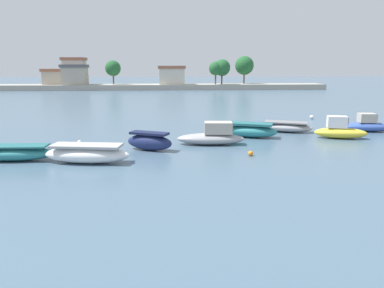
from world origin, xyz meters
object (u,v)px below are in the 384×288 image
object	(u,v)px
moored_boat_4	(149,142)
mooring_buoy_1	(80,142)
mooring_buoy_4	(251,153)
mooring_buoy_3	(312,117)
moored_boat_2	(13,153)
moored_boat_7	(286,127)
mooring_buoy_0	(70,151)
moored_boat_8	(340,131)
moored_boat_9	(368,125)
moored_boat_3	(87,154)
moored_boat_5	(212,136)
moored_boat_6	(251,130)

from	to	relation	value
moored_boat_4	mooring_buoy_1	world-z (taller)	moored_boat_4
mooring_buoy_4	mooring_buoy_1	bearing A→B (deg)	159.79
moored_boat_4	mooring_buoy_3	size ratio (longest dim) A/B	7.98
moored_boat_2	moored_boat_7	world-z (taller)	moored_boat_2
mooring_buoy_1	mooring_buoy_0	bearing A→B (deg)	-88.06
mooring_buoy_0	moored_boat_8	bearing A→B (deg)	11.31
moored_boat_4	mooring_buoy_3	distance (m)	21.95
mooring_buoy_4	moored_boat_9	bearing A→B (deg)	33.14
mooring_buoy_3	mooring_buoy_1	bearing A→B (deg)	-152.51
moored_boat_7	moored_boat_8	bearing A→B (deg)	-21.26
moored_boat_4	moored_boat_9	bearing A→B (deg)	42.12
moored_boat_2	moored_boat_4	bearing A→B (deg)	16.24
moored_boat_3	moored_boat_4	world-z (taller)	moored_boat_4
moored_boat_3	moored_boat_7	distance (m)	17.85
moored_boat_9	mooring_buoy_3	distance (m)	8.07
moored_boat_3	mooring_buoy_3	size ratio (longest dim) A/B	12.33
moored_boat_2	moored_boat_4	world-z (taller)	moored_boat_4
moored_boat_5	mooring_buoy_3	distance (m)	17.52
moored_boat_4	mooring_buoy_3	bearing A→B (deg)	63.61
mooring_buoy_3	moored_boat_6	bearing A→B (deg)	-132.81
moored_boat_3	moored_boat_9	world-z (taller)	moored_boat_9
moored_boat_8	mooring_buoy_4	xyz separation A→B (m)	(-8.43, -5.25, -0.44)
moored_boat_9	mooring_buoy_1	size ratio (longest dim) A/B	13.79
moored_boat_8	mooring_buoy_4	bearing A→B (deg)	-133.41
moored_boat_5	moored_boat_7	world-z (taller)	moored_boat_5
moored_boat_2	moored_boat_6	xyz separation A→B (m)	(16.19, 6.29, 0.10)
moored_boat_3	moored_boat_5	distance (m)	9.31
mooring_buoy_0	mooring_buoy_4	distance (m)	11.73
moored_boat_6	mooring_buoy_4	distance (m)	6.38
moored_boat_8	moored_boat_9	world-z (taller)	moored_boat_8
moored_boat_2	moored_boat_6	size ratio (longest dim) A/B	1.17
moored_boat_4	mooring_buoy_3	world-z (taller)	moored_boat_4
mooring_buoy_0	mooring_buoy_1	xyz separation A→B (m)	(-0.11, 3.11, -0.04)
moored_boat_9	mooring_buoy_4	distance (m)	14.80
moored_boat_3	moored_boat_6	xyz separation A→B (m)	(11.58, 7.14, 0.02)
moored_boat_2	moored_boat_8	size ratio (longest dim) A/B	1.22
moored_boat_2	moored_boat_4	distance (m)	8.46
moored_boat_7	moored_boat_8	distance (m)	4.63
mooring_buoy_0	mooring_buoy_4	bearing A→B (deg)	-6.02
moored_boat_2	moored_boat_8	distance (m)	23.76
moored_boat_6	moored_boat_7	bearing A→B (deg)	53.30
moored_boat_5	moored_boat_7	size ratio (longest dim) A/B	1.04
moored_boat_2	moored_boat_8	xyz separation A→B (m)	(23.15, 5.35, 0.15)
mooring_buoy_0	mooring_buoy_4	world-z (taller)	mooring_buoy_0
moored_boat_5	moored_boat_9	distance (m)	15.07
moored_boat_2	mooring_buoy_4	bearing A→B (deg)	1.73
moored_boat_8	moored_boat_9	size ratio (longest dim) A/B	0.97
mooring_buoy_0	mooring_buoy_3	xyz separation A→B (m)	(22.16, 14.69, 0.02)
moored_boat_3	moored_boat_9	xyz separation A→B (m)	(22.49, 9.04, 0.01)
moored_boat_3	mooring_buoy_3	xyz separation A→B (m)	(20.59, 16.87, -0.32)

